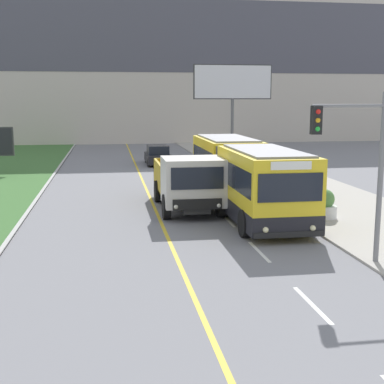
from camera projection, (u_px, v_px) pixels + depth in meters
apartment_block_background at (123, 44)px, 61.06m from camera, size 80.00×8.04×22.29m
city_bus at (243, 175)px, 24.06m from camera, size 2.71×12.78×2.99m
dump_truck at (189, 184)px, 23.25m from camera, size 2.58×6.66×2.50m
car_distant at (158, 155)px, 40.65m from camera, size 1.80×4.30×1.45m
traffic_light_mast at (359, 156)px, 15.49m from camera, size 2.28×0.32×5.12m
billboard_large at (233, 85)px, 42.81m from camera, size 6.38×0.24×7.64m
planter_round_near at (324, 205)px, 21.93m from camera, size 1.01×1.01×1.19m
planter_round_second at (288, 189)px, 25.99m from camera, size 1.00×1.00×1.19m
planter_round_third at (267, 176)px, 30.09m from camera, size 1.03×1.03×1.20m
planter_round_far at (248, 167)px, 34.17m from camera, size 1.11×1.11×1.21m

